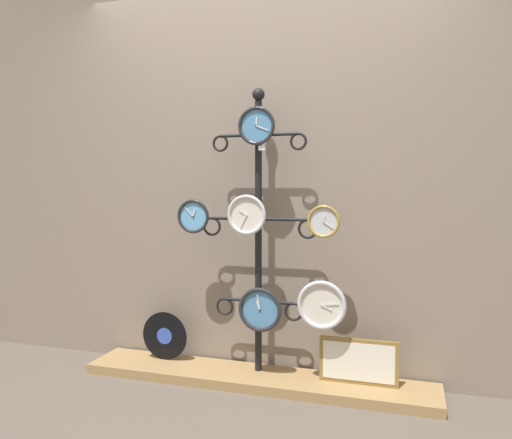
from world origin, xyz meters
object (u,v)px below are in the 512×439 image
object	(u,v)px
clock_middle_left	(193,216)
clock_middle_center	(247,215)
display_stand	(258,274)
picture_frame	(358,362)
clock_top_center	(257,126)
clock_bottom_right	(322,305)
clock_middle_right	(324,221)
clock_bottom_center	(260,310)
vinyl_record	(165,336)

from	to	relation	value
clock_middle_left	clock_middle_center	xyz separation A→B (m)	(0.35, -0.01, 0.02)
display_stand	clock_middle_center	bearing A→B (deg)	-111.12
picture_frame	clock_top_center	bearing A→B (deg)	-176.34
clock_top_center	clock_bottom_right	xyz separation A→B (m)	(0.41, -0.04, -1.05)
clock_top_center	picture_frame	bearing A→B (deg)	3.66
clock_middle_left	clock_bottom_right	size ratio (longest dim) A/B	0.74
clock_middle_right	clock_bottom_right	distance (m)	0.48
clock_bottom_center	vinyl_record	size ratio (longest dim) A/B	0.84
clock_bottom_center	vinyl_record	xyz separation A→B (m)	(-0.70, 0.11, -0.26)
clock_bottom_right	clock_middle_center	bearing A→B (deg)	179.35
picture_frame	display_stand	bearing A→B (deg)	176.66
clock_bottom_right	clock_middle_left	bearing A→B (deg)	179.14
clock_middle_right	picture_frame	distance (m)	0.85
clock_bottom_center	clock_bottom_right	bearing A→B (deg)	-0.37
clock_middle_center	clock_bottom_center	bearing A→B (deg)	-1.88
clock_bottom_right	picture_frame	xyz separation A→B (m)	(0.21, 0.07, -0.34)
clock_middle_right	clock_bottom_right	world-z (taller)	clock_middle_right
clock_top_center	vinyl_record	world-z (taller)	clock_top_center
clock_bottom_right	picture_frame	bearing A→B (deg)	19.81
clock_bottom_right	picture_frame	size ratio (longest dim) A/B	0.63
clock_top_center	clock_middle_right	xyz separation A→B (m)	(0.41, -0.02, -0.56)
clock_bottom_right	display_stand	bearing A→B (deg)	165.15
clock_middle_center	clock_bottom_right	bearing A→B (deg)	-0.65
clock_top_center	clock_middle_left	distance (m)	0.68
clock_middle_left	picture_frame	size ratio (longest dim) A/B	0.46
display_stand	clock_bottom_center	size ratio (longest dim) A/B	6.72
clock_middle_center	display_stand	bearing A→B (deg)	68.88
clock_top_center	clock_bottom_right	world-z (taller)	clock_top_center
display_stand	clock_bottom_center	bearing A→B (deg)	-67.90
clock_middle_right	clock_bottom_right	bearing A→B (deg)	-109.15
clock_bottom_right	picture_frame	distance (m)	0.40
picture_frame	clock_bottom_right	bearing A→B (deg)	-160.19
vinyl_record	clock_bottom_center	bearing A→B (deg)	-8.76
clock_top_center	picture_frame	world-z (taller)	clock_top_center
clock_bottom_center	picture_frame	size ratio (longest dim) A/B	0.59
clock_middle_right	clock_middle_left	bearing A→B (deg)	-179.92
clock_middle_center	clock_middle_right	distance (m)	0.46
clock_top_center	vinyl_record	xyz separation A→B (m)	(-0.67, 0.08, -1.36)
clock_top_center	clock_middle_left	xyz separation A→B (m)	(-0.41, -0.02, -0.55)
display_stand	clock_bottom_right	distance (m)	0.46
clock_middle_center	clock_bottom_center	xyz separation A→B (m)	(0.08, -0.00, -0.57)
clock_middle_center	clock_bottom_center	size ratio (longest dim) A/B	0.90
display_stand	vinyl_record	xyz separation A→B (m)	(-0.66, -0.00, -0.45)
clock_middle_right	vinyl_record	size ratio (longest dim) A/B	0.59
clock_middle_right	picture_frame	world-z (taller)	clock_middle_right
clock_middle_right	clock_bottom_center	world-z (taller)	clock_middle_right
clock_middle_center	clock_bottom_right	distance (m)	0.69
clock_middle_left	picture_frame	xyz separation A→B (m)	(1.02, 0.06, -0.84)
clock_top_center	clock_bottom_center	distance (m)	1.10
clock_middle_right	vinyl_record	bearing A→B (deg)	174.87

